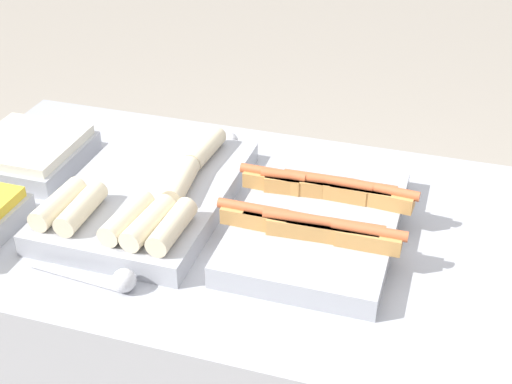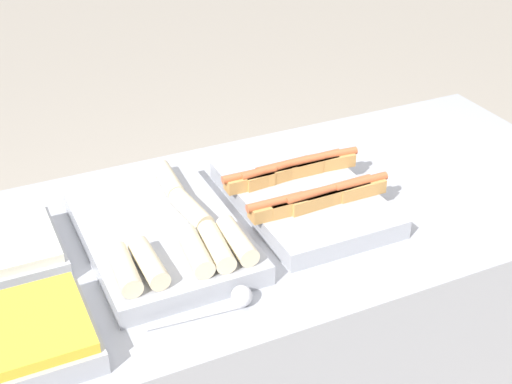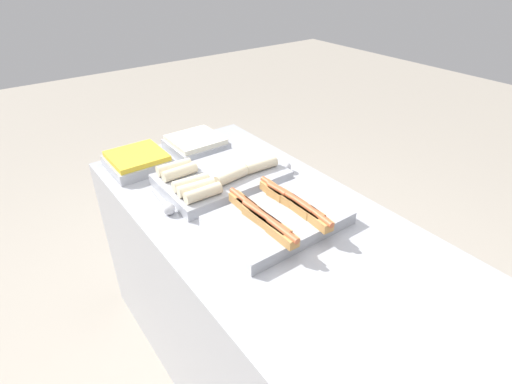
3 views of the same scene
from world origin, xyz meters
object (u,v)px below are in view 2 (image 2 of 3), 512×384
object	(u,v)px
tray_side_front	(27,337)
serving_spoon_near	(234,299)
serving_spoon_far	(151,175)
tray_hotdogs	(304,193)
tray_wraps	(165,235)
tray_side_back	(3,252)

from	to	relation	value
tray_side_front	serving_spoon_near	xyz separation A→B (m)	(0.43, -0.05, -0.01)
serving_spoon_near	serving_spoon_far	size ratio (longest dim) A/B	0.93
tray_hotdogs	tray_wraps	distance (m)	0.39
serving_spoon_near	serving_spoon_far	bearing A→B (deg)	89.40
tray_hotdogs	tray_side_back	bearing A→B (deg)	174.57
tray_wraps	tray_side_front	xyz separation A→B (m)	(-0.37, -0.23, 0.00)
tray_side_front	tray_side_back	world-z (taller)	same
tray_wraps	tray_side_back	xyz separation A→B (m)	(-0.37, 0.09, 0.00)
tray_side_back	serving_spoon_far	distance (m)	0.49
tray_hotdogs	serving_spoon_near	bearing A→B (deg)	-138.09
tray_hotdogs	tray_side_back	world-z (taller)	tray_hotdogs
tray_wraps	tray_side_back	world-z (taller)	tray_wraps
serving_spoon_near	serving_spoon_far	xyz separation A→B (m)	(0.01, 0.60, -0.00)
serving_spoon_near	serving_spoon_far	distance (m)	0.60
tray_hotdogs	tray_side_front	size ratio (longest dim) A/B	1.85
tray_side_back	serving_spoon_far	world-z (taller)	tray_side_back
serving_spoon_far	tray_side_back	bearing A→B (deg)	-152.48
tray_hotdogs	serving_spoon_far	bearing A→B (deg)	137.56
tray_wraps	serving_spoon_far	world-z (taller)	tray_wraps
tray_side_front	serving_spoon_far	world-z (taller)	tray_side_front
tray_hotdogs	serving_spoon_near	xyz separation A→B (m)	(-0.33, -0.30, -0.02)
tray_side_back	serving_spoon_near	xyz separation A→B (m)	(0.43, -0.37, -0.01)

